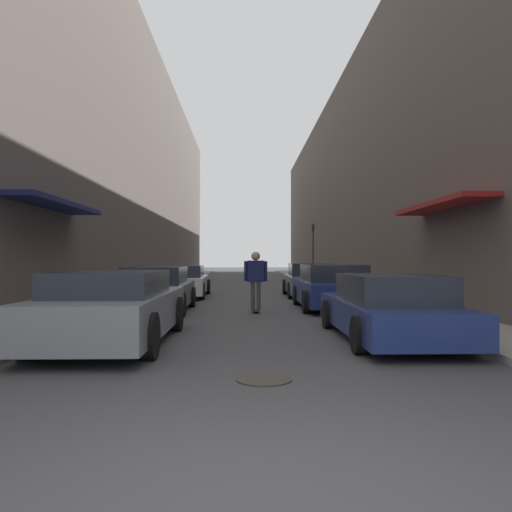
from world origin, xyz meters
The scene contains 14 objects.
ground centered at (0.00, 22.40, 0.00)m, with size 123.23×123.23×0.00m, color #424244.
curb_strip_left centered at (-4.50, 28.01, 0.06)m, with size 1.80×56.01×0.12m.
curb_strip_right centered at (4.50, 28.01, 0.06)m, with size 1.80×56.01×0.12m.
building_row_left centered at (-7.40, 28.00, 7.14)m, with size 4.90×56.01×14.28m.
building_row_right centered at (7.40, 28.00, 6.00)m, with size 4.90×56.01×11.99m.
parked_car_left_0 centered at (-2.46, 5.86, 0.64)m, with size 2.03×4.80×1.29m.
parked_car_left_1 centered at (-2.66, 11.27, 0.62)m, with size 1.95×4.15×1.28m.
parked_car_left_2 centered at (-2.62, 16.90, 0.61)m, with size 2.00×4.77×1.25m.
parked_car_right_0 centered at (2.56, 6.17, 0.59)m, with size 1.95×4.72×1.22m.
parked_car_right_1 centered at (2.51, 11.87, 0.64)m, with size 2.05×4.19×1.33m.
parked_car_right_2 centered at (2.48, 16.90, 0.64)m, with size 1.93×4.06×1.33m.
skateboarder centered at (0.19, 10.97, 1.05)m, with size 0.66×0.78×1.71m.
manhole_cover centered at (0.11, 3.14, 0.01)m, with size 0.70×0.70×0.02m.
traffic_light centered at (4.11, 27.63, 2.30)m, with size 0.16×0.22×3.53m.
Camera 1 is at (-0.13, -3.07, 1.51)m, focal length 35.00 mm.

